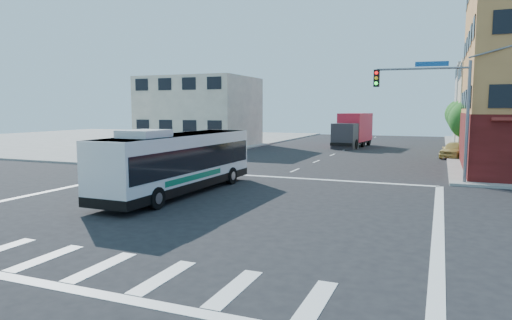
% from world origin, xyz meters
% --- Properties ---
extents(ground, '(120.00, 120.00, 0.00)m').
position_xyz_m(ground, '(0.00, 0.00, 0.00)').
color(ground, black).
rests_on(ground, ground).
extents(sidewalk_nw, '(50.00, 50.00, 0.15)m').
position_xyz_m(sidewalk_nw, '(-35.00, 35.00, 0.07)').
color(sidewalk_nw, gray).
rests_on(sidewalk_nw, ground).
extents(building_east_far, '(12.06, 10.06, 10.00)m').
position_xyz_m(building_east_far, '(16.98, 47.98, 5.01)').
color(building_east_far, gray).
rests_on(building_east_far, ground).
extents(building_west, '(12.06, 10.06, 8.00)m').
position_xyz_m(building_west, '(-17.02, 29.98, 4.01)').
color(building_west, beige).
rests_on(building_west, ground).
extents(signal_mast_ne, '(7.91, 1.13, 8.07)m').
position_xyz_m(signal_mast_ne, '(9.08, 10.62, 4.98)').
color(signal_mast_ne, slate).
rests_on(signal_mast_ne, ground).
extents(street_tree_a, '(3.60, 3.60, 5.53)m').
position_xyz_m(street_tree_a, '(11.90, 27.92, 3.59)').
color(street_tree_a, '#382214').
rests_on(street_tree_a, ground).
extents(street_tree_b, '(3.80, 3.80, 5.79)m').
position_xyz_m(street_tree_b, '(11.90, 35.92, 3.75)').
color(street_tree_b, '#382214').
rests_on(street_tree_b, ground).
extents(street_tree_c, '(3.40, 3.40, 5.29)m').
position_xyz_m(street_tree_c, '(11.90, 43.92, 3.46)').
color(street_tree_c, '#382214').
rests_on(street_tree_c, ground).
extents(street_tree_d, '(4.00, 4.00, 6.03)m').
position_xyz_m(street_tree_d, '(11.90, 51.92, 3.88)').
color(street_tree_d, '#382214').
rests_on(street_tree_d, ground).
extents(transit_bus, '(2.70, 11.40, 3.36)m').
position_xyz_m(transit_bus, '(-2.82, 2.28, 1.64)').
color(transit_bus, black).
rests_on(transit_bus, ground).
extents(box_truck, '(3.31, 8.74, 3.84)m').
position_xyz_m(box_truck, '(0.09, 34.92, 1.86)').
color(box_truck, '#2A2A30').
rests_on(box_truck, ground).
extents(parked_car, '(2.79, 4.61, 1.47)m').
position_xyz_m(parked_car, '(10.59, 26.17, 0.73)').
color(parked_car, '#DDC260').
rests_on(parked_car, ground).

